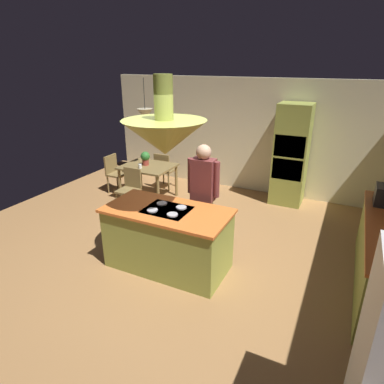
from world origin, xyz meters
name	(u,v)px	position (x,y,z in m)	size (l,w,h in m)	color
ground	(175,259)	(0.00, 0.00, 0.00)	(8.16, 8.16, 0.00)	#9E7042
wall_back	(246,136)	(0.00, 3.45, 1.27)	(6.80, 0.10, 2.55)	beige
kitchen_island	(168,238)	(0.00, -0.20, 0.47)	(1.79, 0.91, 0.95)	#939E42
oven_tower	(291,155)	(1.10, 3.04, 1.05)	(0.66, 0.62, 2.11)	#939E42
dining_table	(148,170)	(-1.70, 1.90, 0.66)	(1.09, 0.90, 0.76)	olive
person_at_island	(203,191)	(0.23, 0.52, 1.00)	(0.53, 0.23, 1.73)	tan
range_hood	(165,135)	(0.00, -0.20, 1.99)	(1.10, 1.10, 1.00)	#939E42
pendant_light_over_table	(145,114)	(-1.70, 1.90, 1.86)	(0.32, 0.32, 0.82)	beige
chair_facing_island	(130,187)	(-1.70, 1.23, 0.50)	(0.40, 0.40, 0.87)	olive
chair_by_back_wall	(164,168)	(-1.70, 2.57, 0.50)	(0.40, 0.40, 0.87)	olive
chair_at_corner	(115,171)	(-2.62, 1.90, 0.50)	(0.40, 0.40, 0.87)	olive
potted_plant_on_table	(145,158)	(-1.76, 1.92, 0.93)	(0.20, 0.20, 0.30)	#99382D
cup_on_table	(140,166)	(-1.74, 1.67, 0.81)	(0.07, 0.07, 0.09)	white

